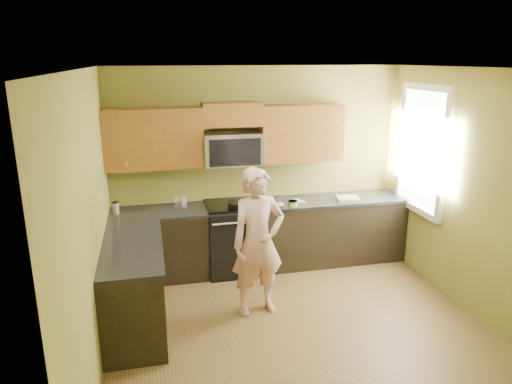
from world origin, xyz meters
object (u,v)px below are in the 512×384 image
object	(u,v)px
butter_tub	(293,206)
travel_mug	(116,214)
stove	(235,237)
woman	(258,242)
microwave	(233,164)
frying_pan	(237,206)

from	to	relation	value
butter_tub	travel_mug	bearing A→B (deg)	175.37
travel_mug	butter_tub	bearing A→B (deg)	-4.63
travel_mug	stove	bearing A→B (deg)	0.43
stove	butter_tub	xyz separation A→B (m)	(0.74, -0.19, 0.45)
woman	stove	bearing A→B (deg)	84.36
microwave	butter_tub	size ratio (longest dim) A/B	5.98
stove	microwave	world-z (taller)	microwave
woman	butter_tub	size ratio (longest dim) A/B	13.19
stove	travel_mug	world-z (taller)	travel_mug
stove	microwave	bearing A→B (deg)	90.00
frying_pan	microwave	bearing A→B (deg)	77.66
stove	travel_mug	distance (m)	1.56
woman	travel_mug	size ratio (longest dim) A/B	10.04
stove	woman	xyz separation A→B (m)	(0.05, -1.11, 0.36)
microwave	woman	bearing A→B (deg)	-87.57
microwave	butter_tub	world-z (taller)	microwave
frying_pan	butter_tub	distance (m)	0.74
stove	woman	bearing A→B (deg)	-87.30
microwave	frying_pan	bearing A→B (deg)	-87.03
microwave	frying_pan	distance (m)	0.55
butter_tub	woman	bearing A→B (deg)	-127.05
stove	microwave	size ratio (longest dim) A/B	1.25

